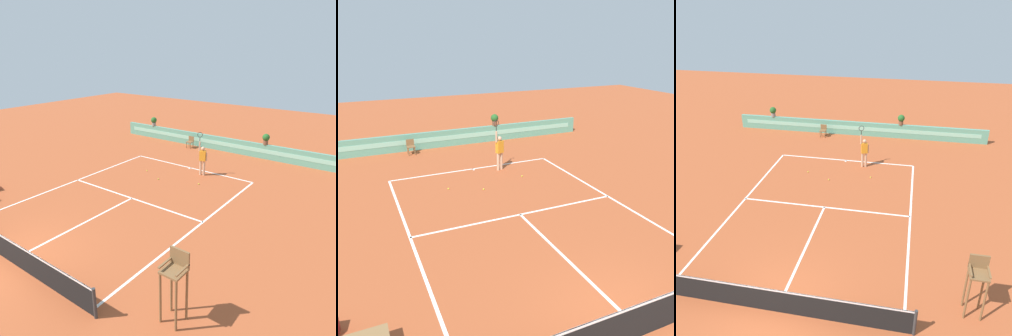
{
  "view_description": "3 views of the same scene",
  "coord_description": "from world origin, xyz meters",
  "views": [
    {
      "loc": [
        10.26,
        -4.64,
        7.07
      ],
      "look_at": [
        0.49,
        8.82,
        1.0
      ],
      "focal_mm": 35.25,
      "sensor_mm": 36.0,
      "label": 1
    },
    {
      "loc": [
        -5.46,
        -4.56,
        6.34
      ],
      "look_at": [
        0.49,
        8.82,
        1.0
      ],
      "focal_mm": 38.62,
      "sensor_mm": 36.0,
      "label": 2
    },
    {
      "loc": [
        3.8,
        -7.68,
        9.29
      ],
      "look_at": [
        0.49,
        8.82,
        1.0
      ],
      "focal_mm": 37.88,
      "sensor_mm": 36.0,
      "label": 3
    }
  ],
  "objects": [
    {
      "name": "tennis_ball_by_sideline",
      "position": [
        -1.84,
        9.83,
        0.03
      ],
      "size": [
        0.07,
        0.07,
        0.07
      ],
      "primitive_type": "sphere",
      "color": "#CCE033",
      "rests_on": "ground"
    },
    {
      "name": "umpire_chair",
      "position": [
        6.21,
        1.26,
        1.34
      ],
      "size": [
        0.6,
        0.6,
        2.14
      ],
      "color": "brown",
      "rests_on": "ground"
    },
    {
      "name": "ground_plane",
      "position": [
        0.0,
        6.0,
        0.0
      ],
      "size": [
        60.0,
        60.0,
        0.0
      ],
      "primitive_type": "plane",
      "color": "#A84C28"
    },
    {
      "name": "back_wall_barrier",
      "position": [
        0.0,
        16.39,
        0.5
      ],
      "size": [
        18.0,
        0.21,
        1.0
      ],
      "color": "#599E84",
      "rests_on": "ground"
    },
    {
      "name": "potted_plant_far_left",
      "position": [
        -6.45,
        16.39,
        1.41
      ],
      "size": [
        0.48,
        0.48,
        0.72
      ],
      "color": "gray",
      "rests_on": "back_wall_barrier"
    },
    {
      "name": "tennis_ball_near_baseline",
      "position": [
        1.8,
        9.88,
        0.03
      ],
      "size": [
        0.07,
        0.07,
        0.07
      ],
      "primitive_type": "sphere",
      "color": "#CCE033",
      "rests_on": "ground"
    },
    {
      "name": "tennis_player",
      "position": [
        1.21,
        11.24,
        1.05
      ],
      "size": [
        0.6,
        0.31,
        2.58
      ],
      "color": "tan",
      "rests_on": "ground"
    },
    {
      "name": "net",
      "position": [
        0.0,
        0.0,
        0.51
      ],
      "size": [
        8.92,
        0.1,
        1.0
      ],
      "color": "#333333",
      "rests_on": "ground"
    },
    {
      "name": "ball_kid_chair",
      "position": [
        -2.41,
        15.66,
        0.48
      ],
      "size": [
        0.44,
        0.44,
        0.85
      ],
      "color": "brown",
      "rests_on": "ground"
    },
    {
      "name": "tennis_ball_mid_court",
      "position": [
        -0.44,
        9.15,
        0.03
      ],
      "size": [
        0.07,
        0.07,
        0.07
      ],
      "primitive_type": "sphere",
      "color": "#CCE033",
      "rests_on": "ground"
    },
    {
      "name": "potted_plant_right",
      "position": [
        3.05,
        16.39,
        1.41
      ],
      "size": [
        0.48,
        0.48,
        0.72
      ],
      "color": "brown",
      "rests_on": "back_wall_barrier"
    },
    {
      "name": "court_lines",
      "position": [
        0.0,
        6.72,
        0.0
      ],
      "size": [
        8.32,
        11.94,
        0.01
      ],
      "color": "white",
      "rests_on": "ground"
    }
  ]
}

